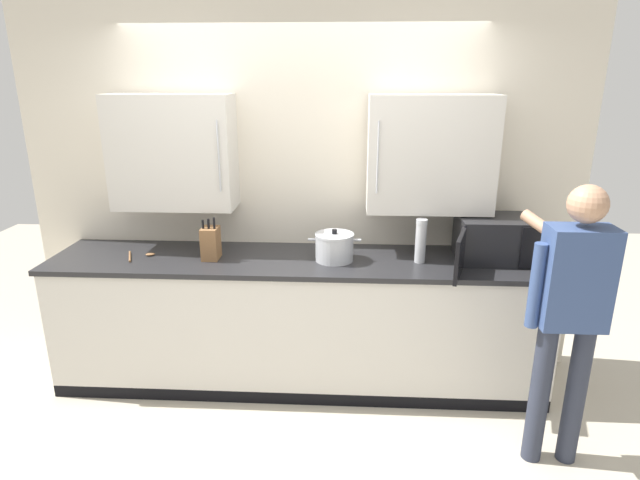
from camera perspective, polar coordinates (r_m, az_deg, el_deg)
The scene contains 9 objects.
ground_plane at distance 3.44m, azimuth -3.33°, elevation -21.30°, with size 9.38×9.38×0.00m, color #B7AD99.
back_wall_tiled at distance 3.79m, azimuth -1.96°, elevation 7.09°, with size 4.07×0.44×2.80m.
counter_unit at distance 3.79m, azimuth -2.25°, elevation -8.83°, with size 3.45×0.70×0.95m.
microwave_oven at distance 3.70m, azimuth 18.32°, elevation 0.09°, with size 0.63×0.72×0.30m.
knife_block at distance 3.63m, azimuth -11.91°, elevation -0.32°, with size 0.11×0.15×0.30m.
stock_pot at distance 3.53m, azimuth 1.59°, elevation -0.77°, with size 0.36×0.26×0.22m.
wooden_spoon at distance 3.83m, azimuth -19.10°, elevation -1.60°, with size 0.21×0.20×0.02m.
thermos_flask at distance 3.54m, azimuth 11.00°, elevation -0.08°, with size 0.08×0.08×0.30m.
person_figure at distance 3.11m, azimuth 25.73°, elevation -6.41°, with size 0.44×0.60×1.64m.
Camera 1 is at (0.33, -2.66, 2.16)m, focal length 29.15 mm.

